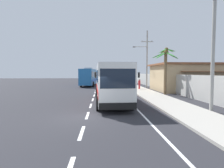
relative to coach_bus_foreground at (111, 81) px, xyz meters
The scene contains 13 objects.
ground_plane 6.28m from the coach_bus_foreground, 107.01° to the right, with size 160.00×160.00×0.00m, color #28282D.
sidewalk_kerb 6.88m from the coach_bus_foreground, 40.31° to the left, with size 3.20×90.00×0.14m, color #A8A399.
lane_markings 9.19m from the coach_bus_foreground, 87.65° to the left, with size 3.72×71.00×0.01m.
boundary_wall 12.14m from the coach_bus_foreground, 43.11° to the left, with size 0.24×60.00×2.50m, color #B2B2AD.
coach_bus_foreground is the anchor object (origin of this frame).
coach_bus_far_lane 22.62m from the coach_bus_foreground, 98.76° to the left, with size 3.52×12.12×3.73m.
motorcycle_beside_bus 10.43m from the coach_bus_foreground, 74.43° to the left, with size 0.56×1.96×1.57m.
pedestrian_near_kerb 13.23m from the coach_bus_foreground, 66.89° to the left, with size 0.36×0.36×1.56m.
utility_pole_nearest 8.68m from the coach_bus_foreground, 34.97° to the right, with size 2.54×0.24×8.91m.
utility_pole_mid 16.84m from the coach_bus_foreground, 64.97° to the left, with size 3.56×0.24×10.04m.
palm_nearest 15.18m from the coach_bus_foreground, 51.24° to the left, with size 2.70×2.48×6.70m.
palm_second 8.89m from the coach_bus_foreground, 36.99° to the left, with size 3.18×3.22×5.45m.
roadside_building 17.14m from the coach_bus_foreground, 36.93° to the left, with size 13.25×9.10×4.08m.
Camera 1 is at (0.93, -11.20, 2.75)m, focal length 29.46 mm.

